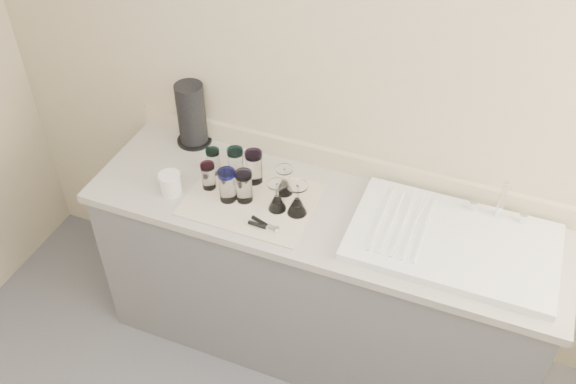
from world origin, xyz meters
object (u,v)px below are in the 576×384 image
at_px(tumbler_cyan, 236,163).
at_px(tumbler_magenta, 208,176).
at_px(tumbler_teal, 213,161).
at_px(can_opener, 264,225).
at_px(sink_unit, 454,241).
at_px(paper_towel_roll, 192,115).
at_px(tumbler_lavender, 244,186).
at_px(goblet_back_left, 284,184).
at_px(tumbler_blue, 227,185).
at_px(goblet_front_left, 277,200).
at_px(white_mug, 170,183).
at_px(goblet_front_right, 297,203).
at_px(tumbler_purple, 254,167).

height_order(tumbler_cyan, tumbler_magenta, tumbler_cyan).
bearing_deg(tumbler_teal, tumbler_cyan, 6.93).
height_order(tumbler_teal, can_opener, tumbler_teal).
bearing_deg(sink_unit, paper_towel_roll, 169.87).
xyz_separation_m(tumbler_lavender, goblet_back_left, (0.14, 0.11, -0.03)).
bearing_deg(tumbler_blue, can_opener, -25.64).
bearing_deg(sink_unit, goblet_front_left, -174.52).
bearing_deg(white_mug, tumbler_lavender, 11.86).
xyz_separation_m(sink_unit, goblet_front_left, (-0.73, -0.07, 0.04)).
relative_size(sink_unit, goblet_front_right, 5.36).
bearing_deg(goblet_front_right, tumbler_teal, 166.04).
bearing_deg(paper_towel_roll, tumbler_magenta, -51.57).
xyz_separation_m(goblet_front_right, paper_towel_roll, (-0.64, 0.29, 0.09)).
height_order(tumbler_cyan, can_opener, tumbler_cyan).
distance_m(tumbler_purple, tumbler_magenta, 0.20).
height_order(tumbler_magenta, goblet_front_left, goblet_front_left).
relative_size(tumbler_teal, goblet_back_left, 0.94).
relative_size(tumbler_cyan, white_mug, 1.02).
xyz_separation_m(sink_unit, tumbler_teal, (-1.09, 0.05, 0.05)).
bearing_deg(tumbler_blue, goblet_front_right, 5.39).
height_order(tumbler_magenta, can_opener, tumbler_magenta).
relative_size(tumbler_blue, can_opener, 1.10).
distance_m(sink_unit, tumbler_blue, 0.96).
relative_size(goblet_front_right, can_opener, 1.11).
xyz_separation_m(tumbler_lavender, goblet_front_left, (0.15, -0.00, -0.03)).
height_order(tumbler_blue, goblet_back_left, tumbler_blue).
relative_size(goblet_front_right, paper_towel_roll, 0.49).
relative_size(sink_unit, paper_towel_roll, 2.62).
distance_m(tumbler_purple, goblet_back_left, 0.16).
relative_size(sink_unit, white_mug, 5.68).
xyz_separation_m(sink_unit, tumbler_lavender, (-0.89, -0.07, 0.06)).
xyz_separation_m(tumbler_cyan, goblet_front_right, (0.34, -0.12, -0.02)).
bearing_deg(tumbler_lavender, tumbler_purple, 95.19).
relative_size(sink_unit, goblet_back_left, 6.17).
bearing_deg(can_opener, sink_unit, 14.71).
bearing_deg(sink_unit, tumbler_blue, -174.49).
bearing_deg(goblet_front_left, tumbler_magenta, 176.80).
distance_m(goblet_front_right, paper_towel_roll, 0.71).
height_order(tumbler_lavender, can_opener, tumbler_lavender).
height_order(tumbler_lavender, goblet_front_left, tumbler_lavender).
bearing_deg(tumbler_magenta, tumbler_purple, 34.09).
bearing_deg(tumbler_lavender, tumbler_cyan, 127.72).
xyz_separation_m(tumbler_magenta, tumbler_lavender, (0.18, -0.02, 0.01)).
xyz_separation_m(tumbler_lavender, white_mug, (-0.32, -0.07, -0.03)).
bearing_deg(tumbler_purple, tumbler_lavender, -84.81).
bearing_deg(goblet_back_left, tumbler_teal, 178.29).
bearing_deg(goblet_front_left, paper_towel_roll, 151.56).
xyz_separation_m(goblet_front_left, can_opener, (-0.01, -0.12, -0.04)).
relative_size(tumbler_purple, tumbler_magenta, 1.23).
bearing_deg(tumbler_teal, tumbler_blue, -45.45).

